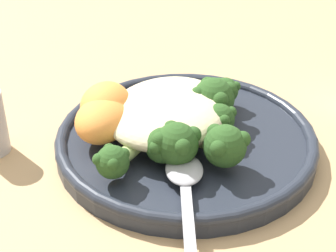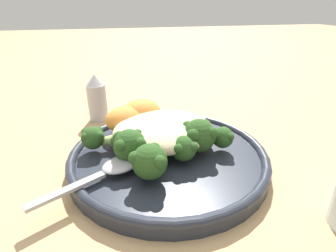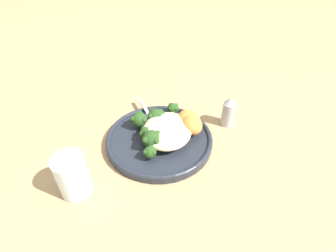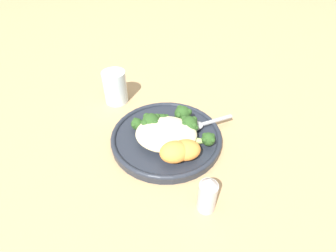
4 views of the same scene
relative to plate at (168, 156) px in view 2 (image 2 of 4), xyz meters
name	(u,v)px [view 2 (image 2 of 4)]	position (x,y,z in m)	size (l,w,h in m)	color
ground_plane	(157,157)	(-0.01, 0.02, -0.01)	(4.00, 4.00, 0.00)	tan
plate	(168,156)	(0.00, 0.00, 0.00)	(0.26, 0.26, 0.02)	#232833
quinoa_mound	(163,129)	(0.00, 0.02, 0.03)	(0.14, 0.12, 0.04)	beige
broccoli_stalk_0	(110,138)	(-0.07, 0.03, 0.02)	(0.11, 0.03, 0.03)	#9EBC66
broccoli_stalk_1	(138,141)	(-0.04, 0.01, 0.02)	(0.10, 0.07, 0.03)	#9EBC66
broccoli_stalk_2	(134,144)	(-0.04, -0.01, 0.03)	(0.09, 0.08, 0.04)	#9EBC66
broccoli_stalk_3	(153,156)	(-0.03, -0.04, 0.03)	(0.07, 0.12, 0.04)	#9EBC66
broccoli_stalk_4	(176,143)	(0.01, -0.01, 0.02)	(0.04, 0.10, 0.03)	#9EBC66
broccoli_stalk_5	(195,135)	(0.03, -0.01, 0.03)	(0.07, 0.07, 0.04)	#9EBC66
broccoli_stalk_6	(203,137)	(0.05, 0.00, 0.02)	(0.11, 0.07, 0.03)	#9EBC66
sweet_potato_chunk_0	(141,113)	(-0.02, 0.08, 0.03)	(0.06, 0.05, 0.04)	orange
sweet_potato_chunk_1	(151,123)	(-0.01, 0.05, 0.03)	(0.05, 0.04, 0.03)	orange
sweet_potato_chunk_2	(127,119)	(-0.05, 0.07, 0.03)	(0.06, 0.05, 0.04)	orange
spoon	(113,168)	(-0.07, -0.03, 0.01)	(0.12, 0.08, 0.01)	#A3A3A8
salt_shaker	(97,98)	(-0.09, 0.17, 0.03)	(0.03, 0.03, 0.08)	#B2B2B7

